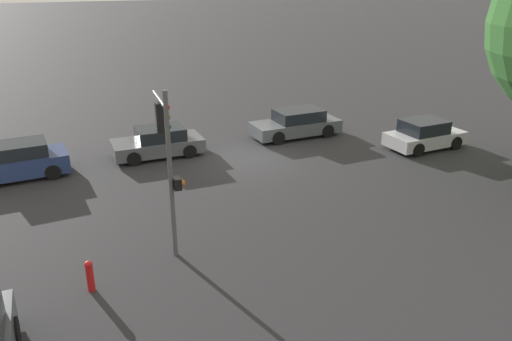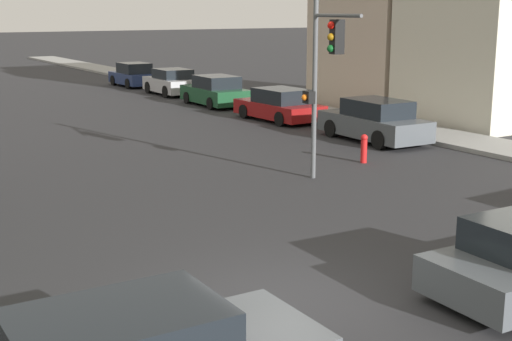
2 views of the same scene
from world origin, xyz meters
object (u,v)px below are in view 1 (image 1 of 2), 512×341
object	(u,v)px
crossing_car_1	(424,135)
fire_hydrant	(90,275)
traffic_signal	(167,147)
crossing_car_2	(296,124)
crossing_car_3	(20,161)
crossing_car_0	(158,142)

from	to	relation	value
crossing_car_1	fire_hydrant	bearing A→B (deg)	-162.38
traffic_signal	crossing_car_2	xyz separation A→B (m)	(-9.15, -8.38, -2.63)
traffic_signal	crossing_car_3	xyz separation A→B (m)	(4.17, -8.34, -2.59)
traffic_signal	crossing_car_0	world-z (taller)	traffic_signal
traffic_signal	crossing_car_0	xyz separation A→B (m)	(-1.79, -8.52, -2.66)
traffic_signal	fire_hydrant	xyz separation A→B (m)	(2.71, 1.36, -2.82)
traffic_signal	crossing_car_1	size ratio (longest dim) A/B	1.32
traffic_signal	crossing_car_2	bearing A→B (deg)	48.46
crossing_car_3	crossing_car_2	bearing A→B (deg)	178.63
crossing_car_2	crossing_car_0	bearing A→B (deg)	-0.35
crossing_car_1	crossing_car_3	bearing A→B (deg)	166.26
traffic_signal	crossing_car_1	bearing A→B (deg)	22.17
crossing_car_2	crossing_car_3	xyz separation A→B (m)	(13.32, 0.05, 0.04)
fire_hydrant	crossing_car_3	bearing A→B (deg)	-81.44
traffic_signal	crossing_car_2	world-z (taller)	traffic_signal
crossing_car_1	crossing_car_0	bearing A→B (deg)	159.33
traffic_signal	fire_hydrant	size ratio (longest dim) A/B	5.55
crossing_car_0	crossing_car_2	distance (m)	7.36
crossing_car_1	fire_hydrant	distance (m)	17.48
traffic_signal	crossing_car_2	size ratio (longest dim) A/B	1.08
crossing_car_1	crossing_car_2	bearing A→B (deg)	137.25
crossing_car_1	crossing_car_3	distance (m)	18.59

